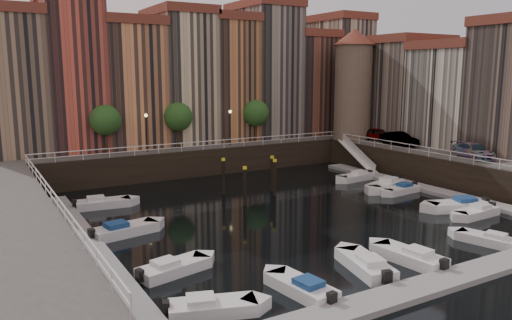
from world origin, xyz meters
TOP-DOWN VIEW (x-y plane):
  - ground at (0.00, 0.00)m, footprint 200.00×200.00m
  - quay_far at (0.00, 26.00)m, footprint 80.00×20.00m
  - quay_right at (28.00, -2.00)m, footprint 20.00×36.00m
  - dock_left at (-16.20, -1.00)m, footprint 2.00×28.00m
  - dock_right at (16.20, -1.00)m, footprint 2.00×28.00m
  - dock_near at (0.00, -17.00)m, footprint 30.00×2.00m
  - mountains at (1.72, 110.00)m, footprint 145.00×100.00m
  - far_terrace at (3.31, 23.50)m, footprint 48.70×10.30m
  - right_terrace at (26.50, 3.80)m, footprint 9.30×24.30m
  - corner_tower at (20.00, 14.50)m, footprint 5.20×5.20m
  - promenade_trees at (-1.33, 18.20)m, footprint 21.20×3.20m
  - street_lamps at (-1.00, 17.20)m, footprint 10.36×0.36m
  - railings at (0.00, 4.88)m, footprint 36.08×34.04m
  - gangway at (17.10, 10.00)m, footprint 2.78×8.32m
  - mooring_pilings at (0.39, 5.39)m, footprint 5.29×5.04m
  - boat_left_0 at (-13.02, -13.69)m, footprint 4.59×2.89m
  - boat_left_1 at (-12.85, -8.15)m, footprint 4.68×2.57m
  - boat_left_3 at (-13.40, 0.19)m, footprint 5.08×2.58m
  - boat_left_4 at (-12.94, 8.51)m, footprint 4.86×2.25m
  - boat_right_0 at (12.61, -9.45)m, footprint 4.57×1.84m
  - boat_right_1 at (12.91, -7.54)m, footprint 5.39×3.52m
  - boat_right_2 at (13.31, -0.69)m, footprint 4.39×1.98m
  - boat_right_3 at (13.13, 1.20)m, footprint 5.39×3.43m
  - boat_right_4 at (13.45, 5.95)m, footprint 4.68×2.11m
  - boat_near_0 at (-7.89, -14.09)m, footprint 2.19×4.65m
  - boat_near_1 at (-2.87, -13.45)m, footprint 2.78×5.00m
  - boat_near_2 at (0.42, -13.82)m, footprint 2.27×4.96m
  - boat_near_3 at (7.51, -14.13)m, footprint 2.53×4.27m
  - car_a at (21.63, 11.16)m, footprint 2.78×4.87m
  - car_b at (20.57, 6.86)m, footprint 1.73×4.83m
  - car_c at (20.75, -2.80)m, footprint 3.35×5.39m

SIDE VIEW (x-z plane):
  - ground at x=0.00m, z-range 0.00..0.00m
  - dock_left at x=-16.20m, z-range 0.00..0.35m
  - dock_right at x=16.20m, z-range 0.00..0.35m
  - dock_near at x=0.00m, z-range 0.00..0.35m
  - boat_near_3 at x=7.51m, z-range -0.16..0.80m
  - boat_right_2 at x=13.31m, z-range -0.16..0.83m
  - boat_left_0 at x=-13.02m, z-range -0.17..0.86m
  - boat_right_0 at x=12.61m, z-range -0.17..0.87m
  - boat_left_1 at x=-12.85m, z-range -0.17..0.88m
  - boat_near_0 at x=-7.89m, z-range -0.17..0.88m
  - boat_right_4 at x=13.45m, z-range -0.17..0.88m
  - boat_left_4 at x=-12.94m, z-range -0.18..0.92m
  - boat_near_1 at x=-2.87m, z-range -0.18..0.94m
  - boat_near_2 at x=0.42m, z-range -0.18..0.94m
  - boat_left_3 at x=-13.40m, z-range -0.19..0.95m
  - boat_right_3 at x=13.13m, z-range -0.20..1.02m
  - boat_right_1 at x=12.91m, z-range -0.20..1.02m
  - quay_far at x=0.00m, z-range 0.00..3.00m
  - quay_right at x=28.00m, z-range 0.00..3.00m
  - mooring_pilings at x=0.39m, z-range -0.24..3.54m
  - gangway at x=17.10m, z-range 0.05..3.78m
  - car_c at x=20.75m, z-range 3.00..4.46m
  - car_a at x=21.63m, z-range 3.00..4.56m
  - railings at x=0.00m, z-range 3.53..4.05m
  - car_b at x=20.57m, z-range 3.00..4.59m
  - street_lamps at x=-1.00m, z-range 3.81..7.99m
  - promenade_trees at x=-1.33m, z-range 3.98..9.18m
  - mountains at x=1.72m, z-range -1.08..16.92m
  - right_terrace at x=26.50m, z-range 2.56..16.56m
  - corner_tower at x=20.00m, z-range 3.29..17.09m
  - far_terrace at x=3.31m, z-range 2.20..19.70m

